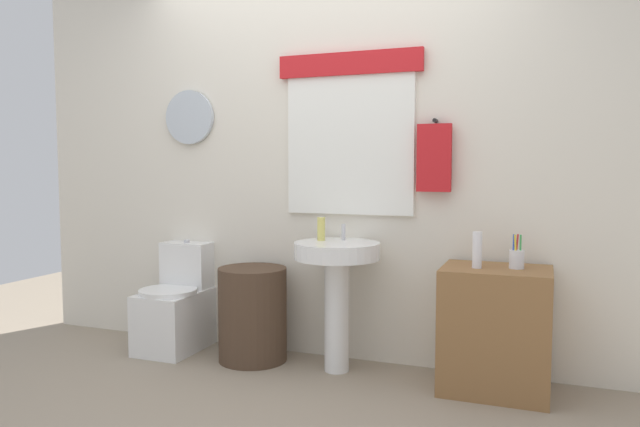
% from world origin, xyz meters
% --- Properties ---
extents(ground_plane, '(8.00, 8.00, 0.00)m').
position_xyz_m(ground_plane, '(0.00, 0.00, 0.00)').
color(ground_plane, gray).
extents(back_wall, '(4.40, 0.18, 2.60)m').
position_xyz_m(back_wall, '(0.00, 1.15, 1.30)').
color(back_wall, silver).
rests_on(back_wall, ground_plane).
extents(toilet, '(0.38, 0.51, 0.73)m').
position_xyz_m(toilet, '(-0.99, 0.88, 0.28)').
color(toilet, white).
rests_on(toilet, ground_plane).
extents(laundry_hamper, '(0.44, 0.44, 0.60)m').
position_xyz_m(laundry_hamper, '(-0.40, 0.85, 0.30)').
color(laundry_hamper, '#4C3828').
rests_on(laundry_hamper, ground_plane).
extents(pedestal_sink, '(0.52, 0.52, 0.79)m').
position_xyz_m(pedestal_sink, '(0.17, 0.85, 0.59)').
color(pedestal_sink, white).
rests_on(pedestal_sink, ground_plane).
extents(faucet, '(0.03, 0.03, 0.10)m').
position_xyz_m(faucet, '(0.17, 0.97, 0.84)').
color(faucet, silver).
rests_on(faucet, pedestal_sink).
extents(wooden_cabinet, '(0.58, 0.44, 0.69)m').
position_xyz_m(wooden_cabinet, '(1.09, 0.85, 0.34)').
color(wooden_cabinet, olive).
rests_on(wooden_cabinet, ground_plane).
extents(soap_bottle, '(0.05, 0.05, 0.14)m').
position_xyz_m(soap_bottle, '(0.05, 0.90, 0.86)').
color(soap_bottle, '#DBD166').
rests_on(soap_bottle, pedestal_sink).
extents(lotion_bottle, '(0.05, 0.05, 0.20)m').
position_xyz_m(lotion_bottle, '(0.99, 0.81, 0.79)').
color(lotion_bottle, white).
rests_on(lotion_bottle, wooden_cabinet).
extents(toothbrush_cup, '(0.08, 0.08, 0.19)m').
position_xyz_m(toothbrush_cup, '(1.19, 0.87, 0.74)').
color(toothbrush_cup, silver).
rests_on(toothbrush_cup, wooden_cabinet).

